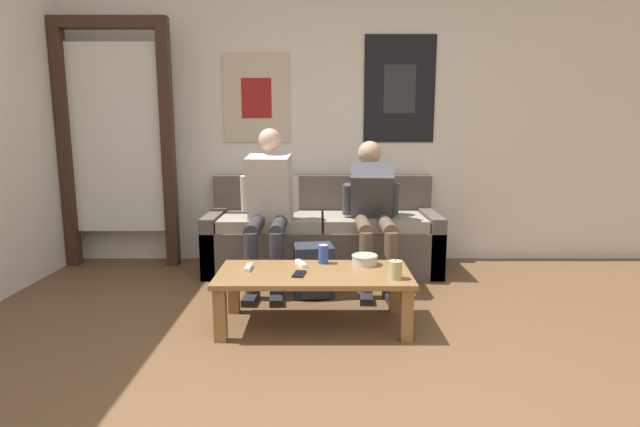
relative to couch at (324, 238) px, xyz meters
The scene contains 13 objects.
wall_back 1.07m from the couch, 79.15° to the left, with size 10.00×0.07×2.55m.
door_frame 2.03m from the couch, behind, with size 1.00×0.10×2.15m.
couch is the anchor object (origin of this frame).
coffee_table 1.29m from the couch, 92.67° to the right, with size 1.19×0.56×0.35m.
person_seated_adult 0.70m from the couch, 136.45° to the right, with size 0.47×0.87×1.22m.
person_seated_teen 0.62m from the couch, 39.41° to the right, with size 0.47×1.05×1.12m.
backpack 0.72m from the couch, 95.60° to the right, with size 0.31×0.30×0.38m.
ceramic_bowl 1.17m from the couch, 76.67° to the right, with size 0.17×0.17×0.07m.
pillar_candle 1.50m from the couch, 73.67° to the right, with size 0.08×0.08×0.12m.
drink_can_blue 1.10m from the couch, 90.02° to the right, with size 0.07×0.07×0.12m.
game_controller_near_left 1.15m from the couch, 97.23° to the right, with size 0.09×0.15×0.03m.
game_controller_near_right 1.32m from the couch, 110.91° to the right, with size 0.03×0.14×0.03m.
cell_phone 1.36m from the couch, 96.23° to the right, with size 0.09×0.15×0.01m.
Camera 1 is at (-0.09, -1.85, 1.22)m, focal length 28.00 mm.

